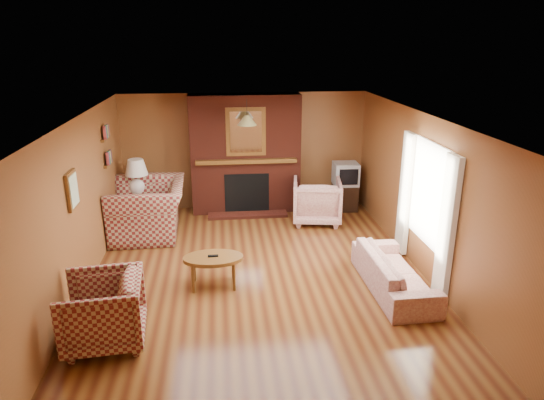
{
  "coord_description": "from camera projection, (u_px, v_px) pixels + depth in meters",
  "views": [
    {
      "loc": [
        -0.53,
        -6.62,
        3.47
      ],
      "look_at": [
        0.28,
        0.6,
        1.01
      ],
      "focal_mm": 32.0,
      "sensor_mm": 36.0,
      "label": 1
    }
  ],
  "objects": [
    {
      "name": "fireplace",
      "position": [
        246.0,
        155.0,
        9.83
      ],
      "size": [
        2.2,
        0.82,
        2.4
      ],
      "color": "#521C12",
      "rests_on": "floor"
    },
    {
      "name": "window_right",
      "position": [
        425.0,
        205.0,
        7.1
      ],
      "size": [
        0.1,
        1.85,
        2.0
      ],
      "color": "beige",
      "rests_on": "wall_right"
    },
    {
      "name": "wall_left",
      "position": [
        79.0,
        208.0,
        6.75
      ],
      "size": [
        0.0,
        6.5,
        6.5
      ],
      "primitive_type": "plane",
      "rotation": [
        1.57,
        0.0,
        1.57
      ],
      "color": "brown",
      "rests_on": "floor"
    },
    {
      "name": "ceiling",
      "position": [
        257.0,
        118.0,
        6.63
      ],
      "size": [
        6.5,
        6.5,
        0.0
      ],
      "primitive_type": "plane",
      "rotation": [
        3.14,
        0.0,
        0.0
      ],
      "color": "white",
      "rests_on": "wall_back"
    },
    {
      "name": "table_lamp",
      "position": [
        137.0,
        175.0,
        9.17
      ],
      "size": [
        0.43,
        0.43,
        0.71
      ],
      "color": "white",
      "rests_on": "side_table"
    },
    {
      "name": "floral_sofa",
      "position": [
        394.0,
        272.0,
        6.93
      ],
      "size": [
        0.75,
        1.85,
        0.54
      ],
      "primitive_type": "imported",
      "rotation": [
        0.0,
        0.0,
        1.59
      ],
      "color": "beige",
      "rests_on": "floor"
    },
    {
      "name": "crt_tv",
      "position": [
        346.0,
        174.0,
        9.99
      ],
      "size": [
        0.51,
        0.51,
        0.46
      ],
      "color": "#A2A4A9",
      "rests_on": "tv_stand"
    },
    {
      "name": "floral_armchair",
      "position": [
        317.0,
        201.0,
        9.43
      ],
      "size": [
        1.05,
        1.07,
        0.85
      ],
      "primitive_type": "imported",
      "rotation": [
        0.0,
        0.0,
        2.98
      ],
      "color": "beige",
      "rests_on": "floor"
    },
    {
      "name": "wall_back",
      "position": [
        245.0,
        151.0,
        10.07
      ],
      "size": [
        6.5,
        0.0,
        6.5
      ],
      "primitive_type": "plane",
      "rotation": [
        1.57,
        0.0,
        0.0
      ],
      "color": "brown",
      "rests_on": "floor"
    },
    {
      "name": "pendant_light",
      "position": [
        247.0,
        120.0,
        8.92
      ],
      "size": [
        0.36,
        0.36,
        0.48
      ],
      "color": "black",
      "rests_on": "ceiling"
    },
    {
      "name": "wall_front",
      "position": [
        291.0,
        329.0,
        3.95
      ],
      "size": [
        6.5,
        0.0,
        6.5
      ],
      "primitive_type": "plane",
      "rotation": [
        -1.57,
        0.0,
        0.0
      ],
      "color": "brown",
      "rests_on": "floor"
    },
    {
      "name": "coffee_table",
      "position": [
        213.0,
        260.0,
        6.97
      ],
      "size": [
        0.86,
        0.54,
        0.49
      ],
      "color": "brown",
      "rests_on": "floor"
    },
    {
      "name": "plaid_armchair",
      "position": [
        103.0,
        311.0,
        5.67
      ],
      "size": [
        1.0,
        0.98,
        0.84
      ],
      "primitive_type": "imported",
      "rotation": [
        0.0,
        0.0,
        -1.48
      ],
      "color": "maroon",
      "rests_on": "floor"
    },
    {
      "name": "botanical_print",
      "position": [
        72.0,
        190.0,
        6.36
      ],
      "size": [
        0.05,
        0.4,
        0.5
      ],
      "color": "brown",
      "rests_on": "wall_left"
    },
    {
      "name": "tv_stand",
      "position": [
        344.0,
        197.0,
        10.16
      ],
      "size": [
        0.53,
        0.49,
        0.55
      ],
      "primitive_type": "cube",
      "rotation": [
        0.0,
        0.0,
        -0.08
      ],
      "color": "black",
      "rests_on": "floor"
    },
    {
      "name": "side_table",
      "position": [
        140.0,
        209.0,
        9.39
      ],
      "size": [
        0.44,
        0.44,
        0.57
      ],
      "primitive_type": "cube",
      "rotation": [
        0.0,
        0.0,
        0.02
      ],
      "color": "brown",
      "rests_on": "floor"
    },
    {
      "name": "plaid_loveseat",
      "position": [
        148.0,
        209.0,
        8.82
      ],
      "size": [
        1.36,
        1.54,
        0.97
      ],
      "primitive_type": "imported",
      "rotation": [
        0.0,
        0.0,
        -1.54
      ],
      "color": "maroon",
      "rests_on": "floor"
    },
    {
      "name": "floor",
      "position": [
        258.0,
        276.0,
        7.4
      ],
      "size": [
        6.5,
        6.5,
        0.0
      ],
      "primitive_type": "plane",
      "color": "#4C2210",
      "rests_on": "ground"
    },
    {
      "name": "wall_right",
      "position": [
        423.0,
        195.0,
        7.27
      ],
      "size": [
        0.0,
        6.5,
        6.5
      ],
      "primitive_type": "plane",
      "rotation": [
        1.57,
        0.0,
        -1.57
      ],
      "color": "brown",
      "rests_on": "floor"
    },
    {
      "name": "bookshelf",
      "position": [
        108.0,
        146.0,
        8.39
      ],
      "size": [
        0.09,
        0.55,
        0.71
      ],
      "color": "brown",
      "rests_on": "wall_left"
    }
  ]
}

